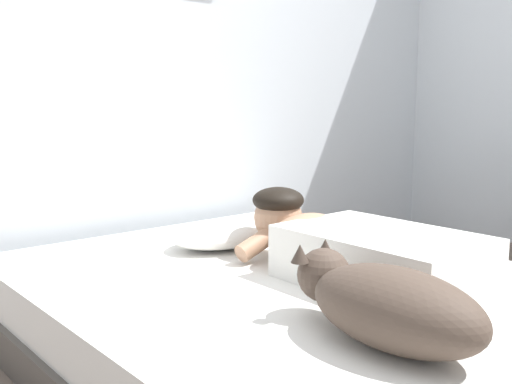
# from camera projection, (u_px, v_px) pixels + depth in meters

# --- Properties ---
(back_wall) EXTENTS (4.35, 0.12, 2.50)m
(back_wall) POSITION_uv_depth(u_px,v_px,m) (147.00, 29.00, 2.84)
(back_wall) COLOR silver
(back_wall) RESTS_ON ground
(bed) EXTENTS (1.60, 2.06, 0.31)m
(bed) POSITION_uv_depth(u_px,v_px,m) (292.00, 320.00, 2.04)
(bed) COLOR #4C4742
(bed) RESTS_ON ground
(pillow) EXTENTS (0.52, 0.32, 0.11)m
(pillow) POSITION_uv_depth(u_px,v_px,m) (229.00, 233.00, 2.45)
(pillow) COLOR white
(pillow) RESTS_ON bed
(person_lying) EXTENTS (0.43, 0.92, 0.27)m
(person_lying) POSITION_uv_depth(u_px,v_px,m) (349.00, 246.00, 2.01)
(person_lying) COLOR white
(person_lying) RESTS_ON bed
(dog) EXTENTS (0.26, 0.57, 0.21)m
(dog) POSITION_uv_depth(u_px,v_px,m) (385.00, 304.00, 1.45)
(dog) COLOR #4C3D33
(dog) RESTS_ON bed
(coffee_cup) EXTENTS (0.12, 0.09, 0.07)m
(coffee_cup) POSITION_uv_depth(u_px,v_px,m) (258.00, 238.00, 2.42)
(coffee_cup) COLOR white
(coffee_cup) RESTS_ON bed
(cell_phone) EXTENTS (0.07, 0.14, 0.01)m
(cell_phone) POSITION_uv_depth(u_px,v_px,m) (303.00, 276.00, 2.01)
(cell_phone) COLOR black
(cell_phone) RESTS_ON bed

